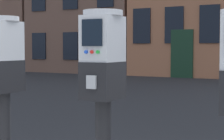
{
  "coord_description": "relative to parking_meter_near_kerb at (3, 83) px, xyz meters",
  "views": [
    {
      "loc": [
        0.84,
        -2.01,
        1.29
      ],
      "look_at": [
        -0.27,
        -0.04,
        1.17
      ],
      "focal_mm": 64.14,
      "sensor_mm": 36.0,
      "label": 1
    }
  ],
  "objects": [
    {
      "name": "parking_meter_near_kerb",
      "position": [
        0.0,
        0.0,
        0.0
      ],
      "size": [
        0.22,
        0.26,
        1.35
      ],
      "rotation": [
        0.0,
        0.0,
        -1.54
      ],
      "color": "black",
      "rests_on": "sidewalk_slab"
    },
    {
      "name": "parking_meter_twin_adjacent",
      "position": [
        0.74,
        0.0,
        0.0
      ],
      "size": [
        0.22,
        0.26,
        1.36
      ],
      "rotation": [
        0.0,
        0.0,
        -1.54
      ],
      "color": "black",
      "rests_on": "sidewalk_slab"
    }
  ]
}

